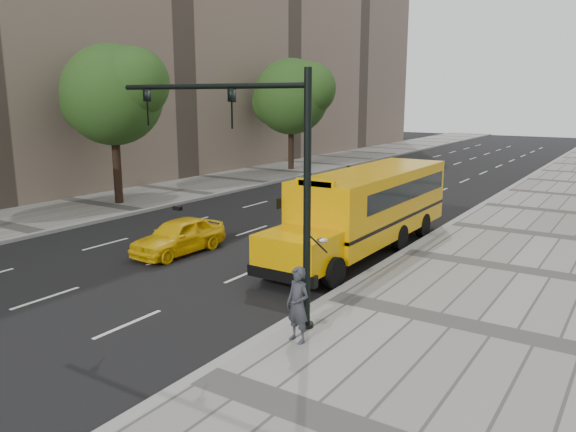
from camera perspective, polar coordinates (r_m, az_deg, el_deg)
The scene contains 11 objects.
ground at distance 23.99m, azimuth -1.77°, elevation -1.81°, with size 140.00×140.00×0.00m, color black.
sidewalk_far at distance 31.46m, azimuth -18.44°, elevation 1.04°, with size 6.00×140.00×0.15m, color gray.
curb_museum at distance 21.22m, azimuth 11.66°, elevation -3.70°, with size 0.30×140.00×0.15m, color gray.
curb_far at distance 29.20m, azimuth -14.76°, elevation 0.45°, with size 0.30×140.00×0.15m, color gray.
tree_b at distance 30.98m, azimuth -17.29°, elevation 11.75°, with size 5.85×5.20×8.42m.
tree_c at distance 43.91m, azimuth 0.44°, elevation 12.10°, with size 6.48×5.76×8.61m.
school_bus at distance 21.59m, azimuth 8.35°, elevation 1.29°, with size 2.96×11.56×3.19m.
taxi_near at distance 21.26m, azimuth -11.05°, elevation -2.00°, with size 1.57×3.90×1.33m, color yellow.
taxi_far at distance 32.38m, azimuth 6.29°, elevation 3.01°, with size 1.47×4.23×1.39m, color yellow.
pedestrian at distance 13.08m, azimuth 1.00°, elevation -9.00°, with size 0.66×0.43×1.80m, color #2E3036.
traffic_signal at distance 13.94m, azimuth -2.99°, elevation 5.21°, with size 6.18×0.36×6.40m.
Camera 1 is at (13.36, -19.08, 5.75)m, focal length 35.00 mm.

